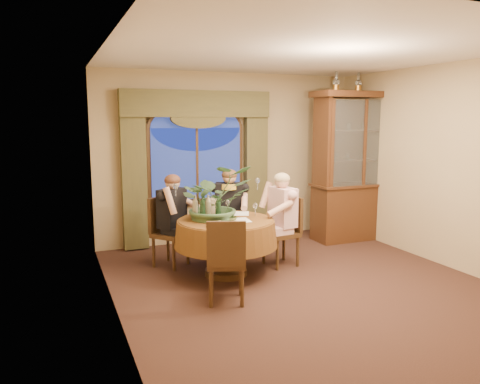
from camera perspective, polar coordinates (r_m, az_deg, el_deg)
name	(u,v)px	position (r m, az deg, el deg)	size (l,w,h in m)	color
floor	(302,285)	(5.99, 7.54, -11.12)	(5.00, 5.00, 0.00)	black
wall_back	(230,157)	(7.92, -1.27, 4.24)	(4.50, 4.50, 0.00)	tan
wall_right	(446,166)	(7.06, 23.86, 2.92)	(5.00, 5.00, 0.00)	tan
ceiling	(307,53)	(5.68, 8.14, 16.47)	(5.00, 5.00, 0.00)	white
window	(197,165)	(7.67, -5.27, 3.31)	(1.62, 0.10, 1.32)	navy
arched_transom	(196,117)	(7.63, -5.36, 9.14)	(1.60, 0.06, 0.44)	navy
drapery_left	(134,175)	(7.40, -12.80, 1.98)	(0.38, 0.14, 2.32)	#413F24
drapery_right	(256,170)	(8.00, 1.93, 2.70)	(0.38, 0.14, 2.32)	#413F24
swag_valance	(198,104)	(7.56, -5.20, 10.66)	(2.45, 0.16, 0.42)	#413F24
dining_table	(226,247)	(6.18, -1.73, -6.76)	(1.35, 1.35, 0.75)	maroon
china_cabinet	(355,167)	(8.15, 13.87, 3.01)	(1.53, 0.60, 2.49)	#371D0F
oil_lamp_left	(336,80)	(7.88, 11.64, 13.19)	(0.11, 0.11, 0.34)	#A5722D
oil_lamp_center	(359,81)	(8.13, 14.25, 12.97)	(0.11, 0.11, 0.34)	#A5722D
oil_lamp_right	(380,82)	(8.39, 16.70, 12.73)	(0.11, 0.11, 0.34)	#A5722D
chair_right	(281,232)	(6.59, 5.01, -4.86)	(0.42, 0.42, 0.96)	black
chair_back_right	(228,225)	(6.99, -1.42, -4.02)	(0.42, 0.42, 0.96)	black
chair_back	(170,232)	(6.61, -8.47, -4.88)	(0.42, 0.42, 0.96)	black
chair_front_left	(226,260)	(5.28, -1.68, -8.32)	(0.42, 0.42, 0.96)	black
person_pink	(282,219)	(6.56, 5.20, -3.32)	(0.47, 0.43, 1.32)	#D1A5A4
person_back	(172,220)	(6.57, -8.26, -3.43)	(0.47, 0.43, 1.30)	black
person_scarf	(230,213)	(6.96, -1.28, -2.55)	(0.47, 0.43, 1.32)	black
stoneware_vase	(213,209)	(6.14, -3.35, -2.04)	(0.14, 0.14, 0.26)	tan
centerpiece_plant	(215,173)	(6.07, -3.09, 2.38)	(0.94, 1.04, 0.81)	#3B5D38
olive_bowl	(231,219)	(6.02, -1.06, -3.28)	(0.14, 0.14, 0.05)	#545E2E
cheese_platter	(222,226)	(5.69, -2.17, -4.11)	(0.38, 0.38, 0.02)	black
wine_bottle_0	(218,209)	(5.96, -2.68, -2.02)	(0.07, 0.07, 0.33)	black
wine_bottle_1	(203,209)	(5.93, -4.58, -2.10)	(0.07, 0.07, 0.33)	black
wine_bottle_2	(204,206)	(6.11, -4.46, -1.77)	(0.07, 0.07, 0.33)	black
wine_bottle_3	(208,207)	(6.04, -3.89, -1.88)	(0.07, 0.07, 0.33)	tan
wine_bottle_4	(195,207)	(6.06, -5.49, -1.88)	(0.07, 0.07, 0.33)	tan
tasting_paper_0	(241,220)	(6.03, 0.15, -3.45)	(0.21, 0.30, 0.00)	white
tasting_paper_1	(241,213)	(6.45, 0.15, -2.64)	(0.21, 0.30, 0.00)	white
tasting_paper_2	(232,224)	(5.82, -1.01, -3.89)	(0.21, 0.30, 0.00)	white
wine_glass_person_pink	(255,209)	(6.29, 1.86, -2.14)	(0.07, 0.07, 0.18)	silver
wine_glass_person_back	(197,210)	(6.30, -5.27, -2.15)	(0.07, 0.07, 0.18)	silver
wine_glass_person_scarf	(228,206)	(6.51, -1.50, -1.76)	(0.07, 0.07, 0.18)	silver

